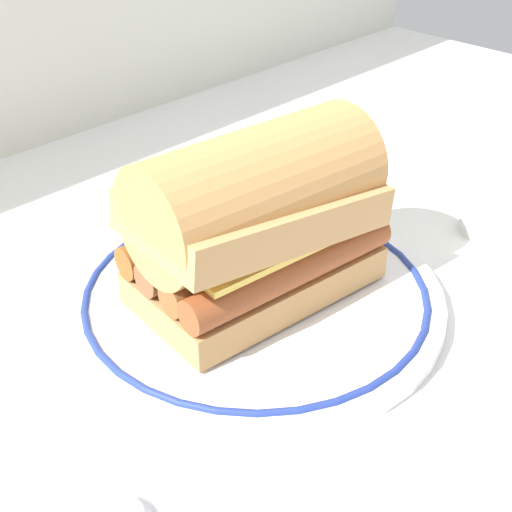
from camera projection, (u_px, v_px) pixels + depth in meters
The scene contains 4 objects.
ground_plane at pixel (249, 327), 0.55m from camera, with size 1.50×1.50×0.00m, color silver.
plate at pixel (256, 296), 0.57m from camera, with size 0.29×0.29×0.01m.
sausage_sandwich at pixel (256, 218), 0.53m from camera, with size 0.19×0.13×0.13m.
drinking_glass at pixel (501, 185), 0.64m from camera, with size 0.06×0.06×0.11m.
Camera 1 is at (-0.30, -0.30, 0.34)m, focal length 50.75 mm.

